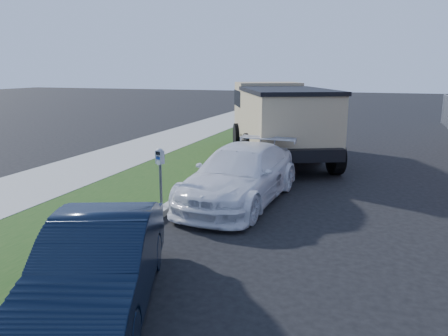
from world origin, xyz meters
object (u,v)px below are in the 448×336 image
(navy_sedan, at_px, (99,265))
(white_wagon, at_px, (240,175))
(parking_meter, at_px, (160,165))
(dump_truck, at_px, (279,117))

(navy_sedan, bearing_deg, white_wagon, 65.12)
(parking_meter, relative_size, dump_truck, 0.19)
(white_wagon, xyz_separation_m, dump_truck, (-0.32, 5.99, 0.87))
(white_wagon, relative_size, navy_sedan, 1.22)
(navy_sedan, distance_m, dump_truck, 11.63)
(white_wagon, distance_m, dump_truck, 6.06)
(navy_sedan, xyz_separation_m, dump_truck, (0.03, 11.60, 0.91))
(navy_sedan, relative_size, dump_truck, 0.53)
(white_wagon, xyz_separation_m, navy_sedan, (-0.35, -5.60, -0.05))
(navy_sedan, height_order, dump_truck, dump_truck)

